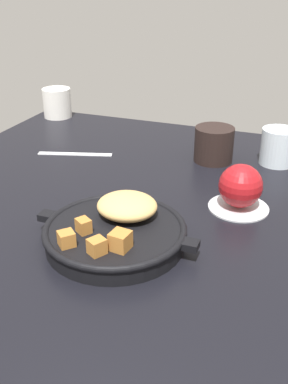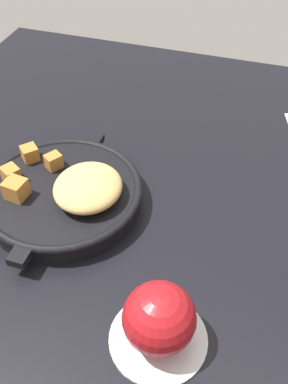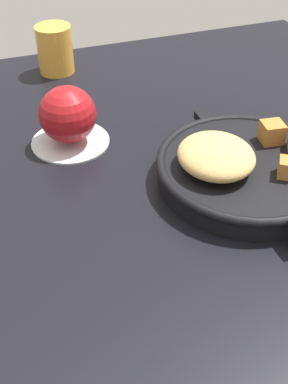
# 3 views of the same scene
# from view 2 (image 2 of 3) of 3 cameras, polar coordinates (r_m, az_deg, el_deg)

# --- Properties ---
(ground_plane) EXTENTS (1.00, 0.99, 0.02)m
(ground_plane) POSITION_cam_2_polar(r_m,az_deg,el_deg) (0.65, 1.53, -3.88)
(ground_plane) COLOR black
(cast_iron_skillet) EXTENTS (0.27, 0.23, 0.07)m
(cast_iron_skillet) POSITION_cam_2_polar(r_m,az_deg,el_deg) (0.65, -10.01, -0.11)
(cast_iron_skillet) COLOR black
(cast_iron_skillet) RESTS_ON ground_plane
(saucer_plate) EXTENTS (0.11, 0.11, 0.01)m
(saucer_plate) POSITION_cam_2_polar(r_m,az_deg,el_deg) (0.53, 1.83, -18.11)
(saucer_plate) COLOR #B7BABF
(saucer_plate) RESTS_ON ground_plane
(red_apple) EXTENTS (0.08, 0.08, 0.08)m
(red_apple) POSITION_cam_2_polar(r_m,az_deg,el_deg) (0.49, 1.95, -15.78)
(red_apple) COLOR maroon
(red_apple) RESTS_ON saucer_plate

